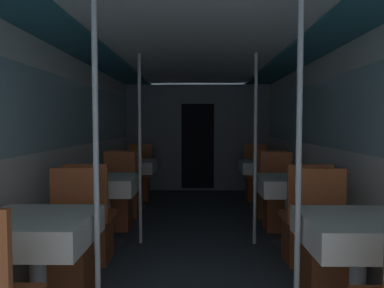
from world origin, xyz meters
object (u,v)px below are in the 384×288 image
Objects in this scene: chair_left_far_0 at (69,253)px; support_pole_left_1 at (140,149)px; chair_left_far_1 at (117,205)px; dining_table_right_0 at (359,236)px; chair_right_far_2 at (256,183)px; support_pole_left_0 at (96,169)px; chair_left_near_2 at (126,196)px; chair_right_far_1 at (278,205)px; support_pole_right_1 at (255,150)px; dining_table_right_2 at (262,168)px; chair_right_far_0 at (326,255)px; chair_right_near_2 at (269,196)px; chair_left_near_1 at (91,231)px; chair_left_far_2 at (139,183)px; dining_table_right_1 at (290,188)px; dining_table_left_2 at (133,168)px; support_pole_right_0 at (298,170)px; dining_table_left_1 at (106,187)px; chair_right_near_1 at (304,232)px; dining_table_left_0 at (37,235)px.

support_pole_left_1 is (0.38, 1.18, 0.74)m from chair_left_far_0.
chair_left_far_1 is 3.11m from dining_table_right_0.
support_pole_left_0 is at bearing 68.08° from chair_right_far_2.
support_pole_left_1 is (0.00, 1.76, 0.00)m from support_pole_left_0.
support_pole_left_1 is 1.45m from chair_left_near_2.
support_pole_right_1 is at bearing 56.36° from chair_right_far_1.
support_pole_left_0 reaches higher than dining_table_right_2.
chair_right_near_2 is (0.00, 2.37, 0.00)m from chair_right_far_0.
chair_left_near_1 is 1.29× the size of dining_table_right_0.
chair_right_far_2 is (0.00, 1.15, 0.00)m from chair_right_near_2.
chair_right_far_0 is 1.76m from chair_right_far_1.
support_pole_left_0 is 2.48m from chair_left_far_1.
chair_left_far_2 is (0.00, 1.76, 0.00)m from chair_left_far_1.
support_pole_right_1 is (1.65, -0.58, 0.74)m from chair_left_far_1.
dining_table_right_0 is 0.77× the size of chair_right_far_0.
chair_left_far_0 is 2.37m from dining_table_right_1.
chair_right_far_1 and chair_right_near_2 have the same top height.
support_pole_right_0 is at bearing -64.91° from dining_table_left_2.
chair_left_far_1 is at bearing -40.90° from chair_right_far_0.
dining_table_left_1 is at bearing -90.00° from chair_left_near_2.
support_pole_left_0 is at bearing 19.27° from chair_right_far_0.
dining_table_right_0 is at bearing -46.88° from support_pole_left_1.
chair_right_near_1 is 1.00× the size of chair_right_near_2.
chair_left_near_1 and chair_left_far_2 have the same top height.
dining_table_right_1 is 0.77× the size of chair_right_near_2.
chair_left_far_0 is 1.00× the size of chair_right_far_1.
support_pole_left_0 reaches higher than chair_right_far_2.
chair_left_near_2 is 0.46× the size of support_pole_right_0.
support_pole_right_1 reaches higher than chair_right_far_1.
support_pole_right_1 is 2.17× the size of chair_right_far_2.
chair_left_far_0 is 1.45m from support_pole_left_1.
chair_right_near_1 is (2.03, -1.76, 0.00)m from chair_left_near_2.
chair_right_far_1 reaches higher than dining_table_left_0.
dining_table_right_0 is 1.00× the size of dining_table_right_1.
dining_table_right_0 is 1.00× the size of dining_table_right_2.
chair_left_near_1 is (0.00, -0.58, -0.33)m from dining_table_left_1.
chair_left_far_1 is at bearing 150.43° from chair_right_near_1.
chair_left_far_2 reaches higher than dining_table_left_0.
chair_left_far_0 is at bearing 123.64° from support_pole_left_0.
dining_table_right_0 is (1.65, 0.00, -0.42)m from support_pole_left_0.
chair_right_far_1 is (2.03, -0.61, 0.00)m from chair_left_near_2.
chair_right_far_1 is at bearing -90.00° from dining_table_right_2.
chair_left_near_1 is at bearing -160.73° from support_pole_right_1.
chair_left_far_2 is at bearing 150.43° from chair_right_near_2.
chair_left_far_0 is at bearing 164.16° from dining_table_right_0.
chair_right_near_1 is at bearing -90.00° from chair_right_far_0.
support_pole_left_0 is 2.17× the size of chair_right_far_1.
support_pole_left_1 is 2.45m from dining_table_right_0.
support_pole_left_1 is 2.17× the size of chair_right_far_2.
chair_left_far_1 reaches higher than dining_table_left_2.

